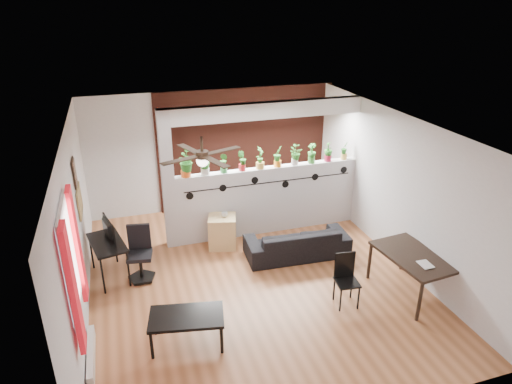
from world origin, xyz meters
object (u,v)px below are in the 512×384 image
potted_plant_0 (185,163)px  potted_plant_5 (278,156)px  potted_plant_4 (260,157)px  dining_table (413,259)px  potted_plant_2 (224,162)px  potted_plant_8 (328,151)px  potted_plant_9 (344,150)px  folding_chair (346,274)px  potted_plant_1 (205,163)px  cube_shelf (222,232)px  potted_plant_6 (295,155)px  cup (224,214)px  potted_plant_3 (242,160)px  office_chair (140,256)px  coffee_table (186,319)px  computer_desk (107,245)px  sofa (297,242)px  ceiling_fan (202,157)px  potted_plant_7 (312,153)px

potted_plant_0 → potted_plant_5: size_ratio=1.18×
potted_plant_4 → dining_table: bearing=-58.5°
potted_plant_2 → potted_plant_8: bearing=0.0°
potted_plant_9 → folding_chair: (-1.22, -2.55, -1.05)m
potted_plant_1 → cube_shelf: (0.21, -0.34, -1.27)m
potted_plant_6 → cup: potted_plant_6 is taller
potted_plant_0 → potted_plant_8: (2.81, 0.00, -0.04)m
potted_plant_3 → office_chair: 2.51m
potted_plant_8 → office_chair: 4.07m
potted_plant_1 → cube_shelf: 1.33m
potted_plant_5 → potted_plant_8: (1.05, 0.00, -0.01)m
coffee_table → computer_desk: bearing=115.9°
potted_plant_4 → sofa: 1.73m
potted_plant_6 → computer_desk: 3.78m
cube_shelf → cup: cup is taller
potted_plant_8 → potted_plant_9: size_ratio=1.09×
sofa → computer_desk: size_ratio=1.75×
potted_plant_9 → office_chair: (-4.13, -0.95, -1.14)m
potted_plant_0 → potted_plant_8: size_ratio=1.22×
potted_plant_2 → potted_plant_9: potted_plant_2 is taller
potted_plant_0 → potted_plant_6: potted_plant_0 is taller
potted_plant_0 → potted_plant_3: 1.05m
potted_plant_6 → potted_plant_8: (0.70, 0.00, 0.01)m
potted_plant_1 → dining_table: size_ratio=0.32×
ceiling_fan → potted_plant_8: bearing=32.5°
potted_plant_3 → potted_plant_5: (0.70, 0.00, 0.02)m
potted_plant_1 → potted_plant_4: (1.05, 0.00, 0.01)m
potted_plant_4 → potted_plant_5: size_ratio=1.07×
potted_plant_6 → potted_plant_9: (1.05, 0.00, -0.01)m
potted_plant_1 → potted_plant_2: (0.35, 0.00, -0.03)m
potted_plant_4 → potted_plant_5: bearing=-0.0°
potted_plant_3 → office_chair: bearing=-154.9°
potted_plant_5 → potted_plant_0: bearing=180.0°
potted_plant_3 → potted_plant_9: bearing=0.0°
potted_plant_8 → cup: 2.40m
cup → coffee_table: (-1.12, -2.41, -0.25)m
folding_chair → cup: bearing=121.1°
potted_plant_6 → folding_chair: (-0.17, -2.55, -1.06)m
cup → sofa: bearing=-31.5°
cube_shelf → folding_chair: folding_chair is taller
potted_plant_8 → office_chair: bearing=-165.9°
potted_plant_7 → coffee_table: (-2.97, -2.75, -1.15)m
potted_plant_2 → cup: size_ratio=3.14×
coffee_table → sofa: bearing=36.6°
potted_plant_1 → potted_plant_9: (2.81, 0.00, -0.03)m
potted_plant_8 → sofa: bearing=-134.7°
potted_plant_7 → computer_desk: bearing=-168.9°
potted_plant_0 → potted_plant_6: 2.11m
potted_plant_9 → office_chair: 4.39m
potted_plant_1 → potted_plant_8: (2.46, 0.00, -0.02)m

